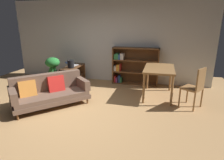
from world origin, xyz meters
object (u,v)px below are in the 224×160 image
Objects in this scene: fabric_couch at (50,91)px; dining_table at (159,71)px; potted_floor_plant at (53,67)px; media_console at (73,76)px; desk_speaker at (71,64)px; bookshelf at (133,66)px; dining_chair_near at (195,86)px; open_laptop at (72,64)px.

fabric_couch is 2.84m from dining_table.
dining_table is at bearing -7.07° from potted_floor_plant.
media_console is 4.67× the size of desk_speaker.
dining_table is (2.60, -0.05, -0.04)m from desk_speaker.
bookshelf is at bearing 28.18° from desk_speaker.
dining_chair_near is at bearing 12.34° from fabric_couch.
open_laptop is 1.96m from bookshelf.
potted_floor_plant is at bearing 167.17° from dining_chair_near.
desk_speaker is at bearing 170.05° from dining_chair_near.
dining_chair_near is (4.30, -0.98, 0.01)m from potted_floor_plant.
fabric_couch is 3.43m from dining_chair_near.
potted_floor_plant is at bearing 169.01° from media_console.
media_console is 2.70m from dining_table.
potted_floor_plant is at bearing 172.93° from dining_table.
bookshelf is (1.74, 0.93, -0.16)m from desk_speaker.
dining_table is at bearing -9.01° from open_laptop.
fabric_couch is 1.64× the size of media_console.
desk_speaker is 2.60m from dining_table.
dining_chair_near is at bearing -9.95° from desk_speaker.
media_console is 2.61× the size of open_laptop.
media_console is 0.49m from desk_speaker.
dining_chair_near is (3.58, -0.98, -0.11)m from open_laptop.
open_laptop is at bearing 97.54° from fabric_couch.
bookshelf reaches higher than open_laptop.
media_console is 1.95m from bookshelf.
dining_chair_near is 0.66× the size of bookshelf.
dining_table reaches higher than media_console.
dining_table is at bearing -48.87° from bookshelf.
fabric_couch is at bearing -86.09° from desk_speaker.
open_laptop is at bearing 117.91° from media_console.
dining_chair_near is at bearing -42.16° from bookshelf.
bookshelf is at bearing 131.13° from dining_table.
open_laptop is at bearing 0.38° from potted_floor_plant.
fabric_couch is 1.56m from media_console.
dining_table is 0.84× the size of bookshelf.
media_console is at bearing 166.74° from dining_chair_near.
fabric_couch is 2.82m from bookshelf.
dining_chair_near reaches higher than media_console.
potted_floor_plant is 0.68× the size of dining_table.
potted_floor_plant is 4.41m from dining_chair_near.
desk_speaker reaches higher than dining_table.
dining_chair_near is (3.44, -0.60, -0.21)m from desk_speaker.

